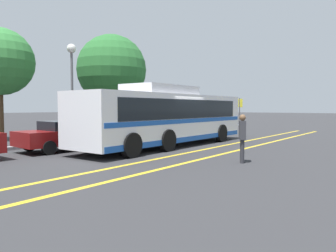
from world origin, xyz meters
The scene contains 13 objects.
ground_plane centered at (0.00, 0.00, 0.00)m, with size 220.00×220.00×0.00m, color #2D2D30.
lane_strip_0 centered at (-0.10, -1.92, 0.00)m, with size 0.20×31.17×0.01m, color gold.
lane_strip_1 centered at (-0.10, -3.30, 0.00)m, with size 0.20×31.17×0.01m, color gold.
curb_strip centered at (-0.10, 5.24, 0.07)m, with size 39.17×0.36×0.15m, color #99999E.
transit_bus centered at (-0.12, 0.28, 1.52)m, with size 11.50×2.75×3.06m.
parked_car_1 centered at (-4.19, 3.11, 0.71)m, with size 4.55×2.25×1.36m.
parked_car_2 centered at (0.66, 3.42, 0.76)m, with size 4.14×2.26×1.53m.
parked_car_3 centered at (7.26, 3.14, 0.67)m, with size 4.84×2.01×1.28m.
pedestrian_0 centered at (-2.58, -4.90, 0.99)m, with size 0.47×0.39×1.73m.
bus_stop_sign centered at (6.62, -0.55, 1.63)m, with size 0.07×0.40×2.60m.
street_lamp centered at (-1.37, 6.41, 4.27)m, with size 0.53×0.53×5.69m.
tree_0 centered at (2.44, 7.09, 4.59)m, with size 4.78×4.78×6.98m.
tree_1 centered at (-3.78, 10.04, 4.69)m, with size 3.99×3.99×6.69m.
Camera 1 is at (-13.42, -9.75, 1.97)m, focal length 35.00 mm.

